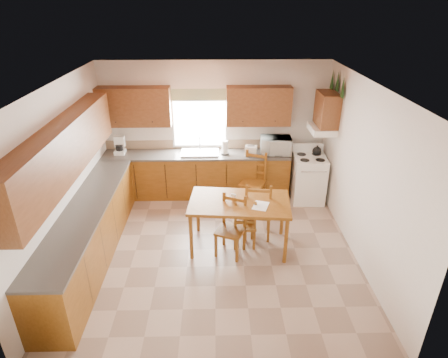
{
  "coord_description": "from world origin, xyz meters",
  "views": [
    {
      "loc": [
        0.03,
        -5.06,
        3.77
      ],
      "look_at": [
        0.15,
        0.3,
        1.15
      ],
      "focal_mm": 30.0,
      "sensor_mm": 36.0,
      "label": 1
    }
  ],
  "objects_px": {
    "chair_near_left": "(258,209)",
    "stove": "(308,179)",
    "microwave": "(276,145)",
    "chair_far_right": "(230,227)",
    "chair_far_left": "(253,180)",
    "dining_table": "(239,224)",
    "chair_near_right": "(244,222)"
  },
  "relations": [
    {
      "from": "stove",
      "to": "chair_far_left",
      "type": "relative_size",
      "value": 0.87
    },
    {
      "from": "dining_table",
      "to": "chair_far_left",
      "type": "relative_size",
      "value": 1.5
    },
    {
      "from": "chair_near_left",
      "to": "stove",
      "type": "bearing_deg",
      "value": -125.42
    },
    {
      "from": "microwave",
      "to": "chair_near_left",
      "type": "height_order",
      "value": "microwave"
    },
    {
      "from": "dining_table",
      "to": "chair_near_left",
      "type": "height_order",
      "value": "chair_near_left"
    },
    {
      "from": "dining_table",
      "to": "microwave",
      "type": "bearing_deg",
      "value": 71.1
    },
    {
      "from": "chair_near_left",
      "to": "chair_far_left",
      "type": "height_order",
      "value": "same"
    },
    {
      "from": "stove",
      "to": "chair_far_right",
      "type": "distance_m",
      "value": 2.41
    },
    {
      "from": "microwave",
      "to": "chair_far_right",
      "type": "distance_m",
      "value": 2.34
    },
    {
      "from": "microwave",
      "to": "stove",
      "type": "bearing_deg",
      "value": -19.67
    },
    {
      "from": "chair_near_left",
      "to": "chair_near_right",
      "type": "height_order",
      "value": "chair_near_left"
    },
    {
      "from": "stove",
      "to": "chair_far_right",
      "type": "xyz_separation_m",
      "value": [
        -1.64,
        -1.76,
        0.04
      ]
    },
    {
      "from": "microwave",
      "to": "dining_table",
      "type": "relative_size",
      "value": 0.35
    },
    {
      "from": "chair_near_left",
      "to": "chair_far_left",
      "type": "distance_m",
      "value": 1.11
    },
    {
      "from": "stove",
      "to": "chair_far_right",
      "type": "relative_size",
      "value": 0.92
    },
    {
      "from": "stove",
      "to": "dining_table",
      "type": "relative_size",
      "value": 0.58
    },
    {
      "from": "chair_near_right",
      "to": "chair_far_right",
      "type": "relative_size",
      "value": 0.89
    },
    {
      "from": "stove",
      "to": "dining_table",
      "type": "xyz_separation_m",
      "value": [
        -1.49,
        -1.56,
        -0.03
      ]
    },
    {
      "from": "chair_near_right",
      "to": "chair_far_right",
      "type": "xyz_separation_m",
      "value": [
        -0.23,
        -0.24,
        0.06
      ]
    },
    {
      "from": "chair_far_left",
      "to": "chair_far_right",
      "type": "distance_m",
      "value": 1.68
    },
    {
      "from": "microwave",
      "to": "chair_near_left",
      "type": "xyz_separation_m",
      "value": [
        -0.49,
        -1.54,
        -0.56
      ]
    },
    {
      "from": "stove",
      "to": "microwave",
      "type": "distance_m",
      "value": 0.95
    },
    {
      "from": "chair_near_left",
      "to": "dining_table",
      "type": "bearing_deg",
      "value": 47.95
    },
    {
      "from": "chair_far_left",
      "to": "chair_far_right",
      "type": "height_order",
      "value": "chair_far_left"
    },
    {
      "from": "stove",
      "to": "microwave",
      "type": "relative_size",
      "value": 1.65
    },
    {
      "from": "microwave",
      "to": "chair_far_right",
      "type": "height_order",
      "value": "microwave"
    },
    {
      "from": "microwave",
      "to": "chair_near_right",
      "type": "distance_m",
      "value": 2.05
    },
    {
      "from": "dining_table",
      "to": "chair_near_right",
      "type": "relative_size",
      "value": 1.8
    },
    {
      "from": "dining_table",
      "to": "chair_near_right",
      "type": "xyz_separation_m",
      "value": [
        0.09,
        0.03,
        0.02
      ]
    },
    {
      "from": "chair_near_left",
      "to": "chair_far_right",
      "type": "height_order",
      "value": "chair_near_left"
    },
    {
      "from": "stove",
      "to": "chair_far_left",
      "type": "xyz_separation_m",
      "value": [
        -1.14,
        -0.16,
        0.07
      ]
    },
    {
      "from": "microwave",
      "to": "chair_near_left",
      "type": "relative_size",
      "value": 0.53
    }
  ]
}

